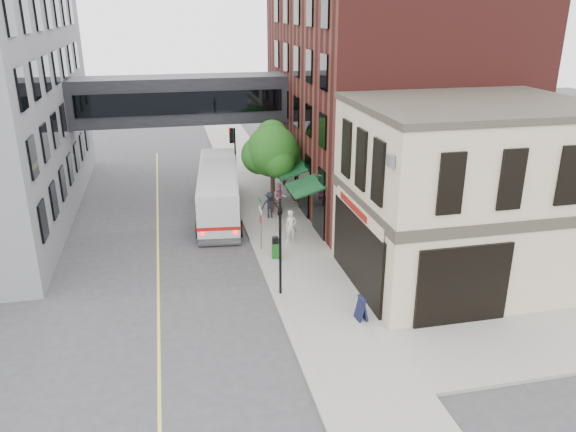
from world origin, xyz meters
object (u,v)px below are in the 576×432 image
bus (219,189)px  newspaper_box (276,249)px  sandwich_board (361,308)px  pedestrian_a (291,226)px  pedestrian_c (270,205)px  pedestrian_b (279,198)px

bus → newspaper_box: bearing=-74.2°
sandwich_board → pedestrian_a: bearing=90.9°
newspaper_box → pedestrian_a: bearing=68.7°
bus → pedestrian_c: 3.47m
bus → sandwich_board: 14.97m
pedestrian_a → sandwich_board: size_ratio=1.73×
bus → newspaper_box: size_ratio=11.77×
pedestrian_a → newspaper_box: 2.29m
pedestrian_a → pedestrian_c: (-0.42, 3.88, -0.06)m
pedestrian_a → pedestrian_b: size_ratio=0.97×
bus → pedestrian_a: 6.60m
pedestrian_b → sandwich_board: 13.47m
pedestrian_b → pedestrian_c: pedestrian_b is taller
bus → newspaper_box: bus is taller
pedestrian_c → bus: bearing=150.6°
pedestrian_a → newspaper_box: size_ratio=1.92×
bus → pedestrian_b: (3.69, -0.84, -0.55)m
pedestrian_b → pedestrian_c: (-0.78, -0.94, -0.09)m
sandwich_board → newspaper_box: bearing=102.5°
pedestrian_a → pedestrian_b: pedestrian_b is taller
bus → pedestrian_a: (3.34, -5.66, -0.58)m
pedestrian_a → newspaper_box: pedestrian_a is taller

